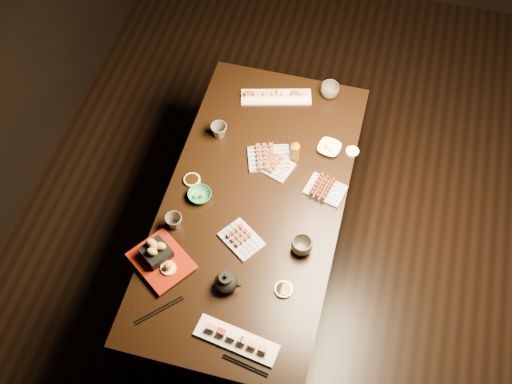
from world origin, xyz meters
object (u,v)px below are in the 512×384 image
at_px(sushi_platter_far, 276,95).
at_px(edamame_bowl_cream, 329,148).
at_px(yakitori_plate_right, 241,238).
at_px(edamame_bowl_green, 200,195).
at_px(teacup_far_left, 219,131).
at_px(teacup_near_left, 174,222).
at_px(sushi_platter_near, 237,339).
at_px(teacup_far_right, 330,90).
at_px(yakitori_plate_left, 269,156).
at_px(teapot, 226,281).
at_px(dining_table, 254,238).
at_px(teacup_mid_right, 302,246).
at_px(tempura_tray, 161,258).
at_px(condiment_bottle, 295,150).
at_px(yakitori_plate_center, 274,163).

relative_size(sushi_platter_far, edamame_bowl_cream, 3.28).
distance_m(yakitori_plate_right, edamame_bowl_green, 0.33).
bearing_deg(teacup_far_left, teacup_near_left, -95.14).
distance_m(sushi_platter_near, teacup_far_right, 1.53).
relative_size(yakitori_plate_left, teapot, 1.70).
relative_size(sushi_platter_near, sushi_platter_far, 0.97).
xyz_separation_m(edamame_bowl_green, teacup_far_right, (0.51, 0.84, 0.02)).
relative_size(sushi_platter_near, edamame_bowl_green, 3.18).
bearing_deg(sushi_platter_far, dining_table, 79.39).
bearing_deg(teacup_near_left, edamame_bowl_cream, 45.10).
bearing_deg(yakitori_plate_left, sushi_platter_far, 79.72).
bearing_deg(sushi_platter_near, teapot, 124.41).
xyz_separation_m(sushi_platter_near, teacup_far_left, (-0.40, 1.09, 0.02)).
distance_m(teacup_mid_right, teacup_far_left, 0.82).
bearing_deg(teapot, teacup_near_left, 152.42).
height_order(dining_table, teacup_near_left, teacup_near_left).
bearing_deg(teapot, yakitori_plate_right, 97.79).
distance_m(sushi_platter_far, teacup_near_left, 0.98).
relative_size(sushi_platter_far, edamame_bowl_green, 3.28).
xyz_separation_m(sushi_platter_near, tempura_tray, (-0.45, 0.28, 0.03)).
bearing_deg(teacup_near_left, condiment_bottle, 48.70).
distance_m(edamame_bowl_green, teacup_mid_right, 0.59).
bearing_deg(teacup_far_right, tempura_tray, -114.68).
distance_m(tempura_tray, teacup_far_left, 0.81).
relative_size(edamame_bowl_green, edamame_bowl_cream, 1.00).
bearing_deg(teacup_far_right, teacup_mid_right, -86.63).
xyz_separation_m(sushi_platter_far, condiment_bottle, (0.19, -0.39, 0.05)).
relative_size(dining_table, edamame_bowl_cream, 14.95).
xyz_separation_m(teacup_mid_right, condiment_bottle, (-0.15, 0.53, 0.03)).
distance_m(sushi_platter_near, teacup_far_left, 1.16).
height_order(edamame_bowl_green, edamame_bowl_cream, edamame_bowl_green).
distance_m(sushi_platter_far, teapot, 1.19).
height_order(sushi_platter_near, sushi_platter_far, sushi_platter_far).
distance_m(dining_table, teacup_mid_right, 0.55).
relative_size(sushi_platter_far, teacup_mid_right, 3.82).
xyz_separation_m(teacup_far_right, condiment_bottle, (-0.09, -0.48, 0.03)).
bearing_deg(sushi_platter_near, edamame_bowl_green, 128.07).
relative_size(yakitori_plate_left, teacup_far_right, 2.10).
distance_m(dining_table, yakitori_plate_center, 0.47).
relative_size(teacup_far_left, teapot, 0.68).
bearing_deg(yakitori_plate_right, teacup_mid_right, 38.56).
relative_size(sushi_platter_far, tempura_tray, 1.39).
distance_m(yakitori_plate_center, teapot, 0.73).
height_order(edamame_bowl_cream, teapot, teapot).
bearing_deg(condiment_bottle, teapot, -100.34).
distance_m(sushi_platter_near, condiment_bottle, 1.05).
relative_size(sushi_platter_near, tempura_tray, 1.35).
relative_size(yakitori_plate_left, teacup_far_left, 2.50).
xyz_separation_m(yakitori_plate_center, yakitori_plate_right, (-0.05, -0.47, 0.00)).
distance_m(edamame_bowl_cream, teacup_far_right, 0.39).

